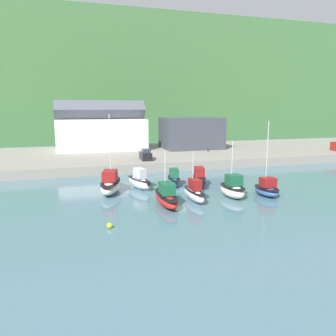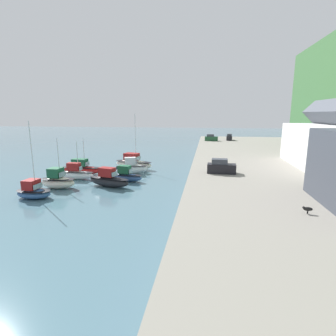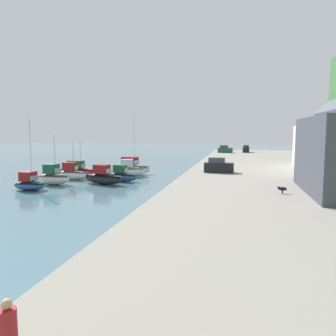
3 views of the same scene
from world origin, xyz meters
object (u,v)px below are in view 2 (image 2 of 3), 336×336
at_px(moored_boat_2, 126,176).
at_px(parked_car_2, 211,138).
at_px(moored_boat_1, 132,168).
at_px(moored_boat_6, 58,181).
at_px(moored_boat_7, 33,191).
at_px(mooring_buoy_0, 72,164).
at_px(moored_boat_5, 76,173).
at_px(parked_car_0, 221,167).
at_px(moored_boat_4, 82,168).
at_px(dog_on_quay, 307,209).
at_px(moored_boat_0, 133,163).
at_px(parked_car_3, 229,137).
at_px(moored_boat_3, 109,180).

relative_size(moored_boat_2, parked_car_2, 1.29).
xyz_separation_m(moored_boat_1, moored_boat_6, (10.48, -7.72, 0.02)).
xyz_separation_m(moored_boat_7, mooring_buoy_0, (-20.79, -6.07, -0.62)).
bearing_deg(moored_boat_1, moored_boat_7, -47.05).
relative_size(moored_boat_1, moored_boat_5, 0.95).
bearing_deg(parked_car_0, parked_car_2, -176.45).
xyz_separation_m(moored_boat_4, dog_on_quay, (18.35, 30.61, 1.07)).
height_order(moored_boat_5, parked_car_2, moored_boat_5).
bearing_deg(moored_boat_4, parked_car_0, 85.08).
xyz_separation_m(moored_boat_0, dog_on_quay, (23.91, 22.90, 0.92)).
bearing_deg(parked_car_0, moored_boat_2, -83.73).
xyz_separation_m(moored_boat_2, parked_car_0, (-0.97, 14.58, 1.61)).
bearing_deg(moored_boat_5, mooring_buoy_0, -149.43).
relative_size(parked_car_0, parked_car_3, 0.99).
distance_m(moored_boat_0, moored_boat_4, 9.50).
bearing_deg(dog_on_quay, parked_car_0, 30.33).
height_order(parked_car_2, dog_on_quay, parked_car_2).
relative_size(moored_boat_3, moored_boat_6, 0.94).
distance_m(moored_boat_6, parked_car_2, 58.63).
distance_m(moored_boat_5, moored_boat_7, 9.81).
bearing_deg(moored_boat_4, mooring_buoy_0, -139.59).
bearing_deg(parked_car_0, moored_boat_0, -115.07).
bearing_deg(moored_boat_6, mooring_buoy_0, -157.94).
bearing_deg(moored_boat_6, moored_boat_7, -7.01).
bearing_deg(moored_boat_2, moored_boat_5, -80.79).
relative_size(moored_boat_4, dog_on_quay, 8.33).
bearing_deg(moored_boat_2, mooring_buoy_0, -117.14).
relative_size(moored_boat_1, parked_car_0, 1.34).
bearing_deg(parked_car_0, moored_boat_1, -103.37).
distance_m(moored_boat_6, parked_car_3, 63.80).
bearing_deg(moored_boat_0, moored_boat_1, 26.97).
bearing_deg(moored_boat_5, parked_car_0, 91.98).
bearing_deg(moored_boat_3, dog_on_quay, 78.61).
distance_m(moored_boat_7, dog_on_quay, 30.69).
relative_size(moored_boat_6, parked_car_3, 1.66).
xyz_separation_m(moored_boat_2, parked_car_3, (-52.10, 19.68, 1.61)).
height_order(moored_boat_0, moored_boat_5, moored_boat_0).
xyz_separation_m(moored_boat_3, parked_car_0, (-4.33, 16.06, 1.48)).
bearing_deg(mooring_buoy_0, parked_car_3, 139.89).
relative_size(moored_boat_7, mooring_buoy_0, 17.92).
bearing_deg(dog_on_quay, mooring_buoy_0, 61.44).
height_order(moored_boat_1, parked_car_0, parked_car_0).
height_order(moored_boat_1, moored_boat_5, moored_boat_5).
xyz_separation_m(moored_boat_3, mooring_buoy_0, (-14.36, -13.46, -0.77)).
xyz_separation_m(moored_boat_1, parked_car_2, (-43.85, 14.26, 1.43)).
distance_m(moored_boat_0, moored_boat_3, 12.70).
height_order(moored_boat_3, parked_car_3, parked_car_3).
relative_size(parked_car_2, parked_car_3, 1.00).
relative_size(moored_boat_3, parked_car_2, 1.57).
height_order(moored_boat_4, parked_car_3, moored_boat_4).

